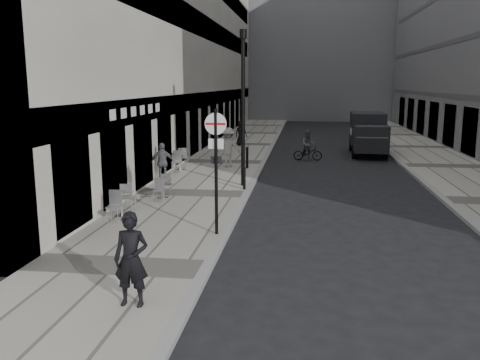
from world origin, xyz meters
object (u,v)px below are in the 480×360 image
Objects in this scene: walking_man at (131,259)px; lamppost at (243,101)px; panel_van at (368,131)px; sign_post at (216,155)px; cyclist at (308,149)px.

lamppost is (0.66, 11.17, 2.44)m from walking_man.
panel_van is at bearing 72.98° from walking_man.
sign_post is 2.03× the size of cyclist.
lamppost reaches higher than sign_post.
lamppost is (-0.09, 6.60, 1.18)m from sign_post.
sign_post is 14.63m from cyclist.
panel_van is at bearing 71.88° from sign_post.
panel_van reaches higher than walking_man.
panel_van is (6.66, 21.67, 0.35)m from walking_man.
walking_man is at bearing -104.93° from panel_van.
walking_man is at bearing -93.38° from lamppost.
lamppost is 8.60m from cyclist.
walking_man is 0.52× the size of sign_post.
sign_post reaches higher than panel_van.
panel_van is (5.91, 17.10, -0.91)m from sign_post.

